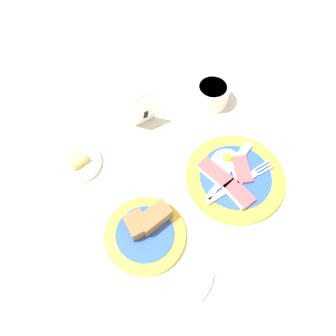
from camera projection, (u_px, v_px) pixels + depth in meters
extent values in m
plane|color=beige|center=(191.00, 190.00, 0.75)|extent=(3.00, 3.00, 0.00)
cylinder|color=yellow|center=(235.00, 178.00, 0.76)|extent=(0.23, 0.23, 0.01)
cylinder|color=#2D56B7|center=(235.00, 176.00, 0.76)|extent=(0.17, 0.17, 0.00)
cube|color=#BC5156|center=(239.00, 193.00, 0.73)|extent=(0.04, 0.07, 0.01)
cube|color=beige|center=(234.00, 197.00, 0.72)|extent=(0.02, 0.07, 0.01)
cube|color=#BC5156|center=(214.00, 172.00, 0.75)|extent=(0.05, 0.09, 0.01)
cube|color=beige|center=(210.00, 176.00, 0.75)|extent=(0.03, 0.08, 0.01)
cube|color=#BC5156|center=(241.00, 169.00, 0.76)|extent=(0.06, 0.08, 0.01)
cube|color=beige|center=(235.00, 170.00, 0.76)|extent=(0.04, 0.06, 0.01)
ellipsoid|color=white|center=(225.00, 160.00, 0.77)|extent=(0.07, 0.06, 0.01)
ellipsoid|color=yellow|center=(227.00, 158.00, 0.77)|extent=(0.02, 0.02, 0.01)
cube|color=silver|center=(226.00, 191.00, 0.73)|extent=(0.11, 0.01, 0.00)
cube|color=silver|center=(251.00, 175.00, 0.75)|extent=(0.03, 0.02, 0.00)
cube|color=silver|center=(266.00, 170.00, 0.76)|extent=(0.04, 0.00, 0.00)
cube|color=silver|center=(264.00, 168.00, 0.76)|extent=(0.04, 0.00, 0.00)
cube|color=silver|center=(262.00, 165.00, 0.76)|extent=(0.04, 0.00, 0.00)
cube|color=silver|center=(220.00, 182.00, 0.74)|extent=(0.10, 0.05, 0.00)
cube|color=#9EA0A5|center=(241.00, 154.00, 0.78)|extent=(0.08, 0.05, 0.00)
cylinder|color=yellow|center=(145.00, 235.00, 0.70)|extent=(0.17, 0.17, 0.01)
cylinder|color=#2D56B7|center=(145.00, 234.00, 0.69)|extent=(0.12, 0.12, 0.00)
cube|color=olive|center=(137.00, 225.00, 0.68)|extent=(0.04, 0.05, 0.03)
cube|color=olive|center=(154.00, 218.00, 0.69)|extent=(0.08, 0.05, 0.04)
cylinder|color=white|center=(212.00, 94.00, 0.86)|extent=(0.09, 0.09, 0.06)
cylinder|color=white|center=(213.00, 88.00, 0.84)|extent=(0.07, 0.07, 0.01)
cylinder|color=silver|center=(79.00, 163.00, 0.78)|extent=(0.11, 0.11, 0.01)
cube|color=#F4E06B|center=(77.00, 160.00, 0.77)|extent=(0.05, 0.04, 0.02)
cube|color=white|center=(146.00, 115.00, 0.81)|extent=(0.06, 0.02, 0.07)
cube|color=white|center=(141.00, 108.00, 0.82)|extent=(0.06, 0.02, 0.07)
cube|color=black|center=(146.00, 115.00, 0.81)|extent=(0.01, 0.01, 0.04)
cube|color=silver|center=(226.00, 241.00, 0.69)|extent=(0.10, 0.06, 0.01)
ellipsoid|color=silver|center=(204.00, 286.00, 0.65)|extent=(0.07, 0.06, 0.01)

